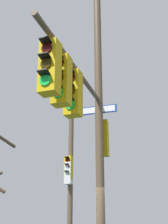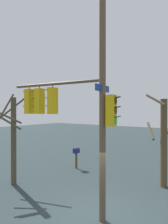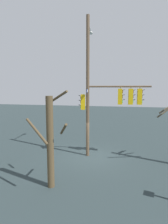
# 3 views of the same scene
# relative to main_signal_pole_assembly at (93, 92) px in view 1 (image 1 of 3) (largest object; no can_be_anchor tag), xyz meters

# --- Properties ---
(main_signal_pole_assembly) EXTENTS (3.16, 5.03, 9.93)m
(main_signal_pole_assembly) POSITION_rel_main_signal_pole_assembly_xyz_m (0.00, 0.00, 0.00)
(main_signal_pole_assembly) COLOR brown
(main_signal_pole_assembly) RESTS_ON ground
(secondary_pole_assembly) EXTENTS (0.39, 0.80, 7.05)m
(secondary_pole_assembly) POSITION_rel_main_signal_pole_assembly_xyz_m (-3.89, 6.50, -1.26)
(secondary_pole_assembly) COLOR brown
(secondary_pole_assembly) RESTS_ON ground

